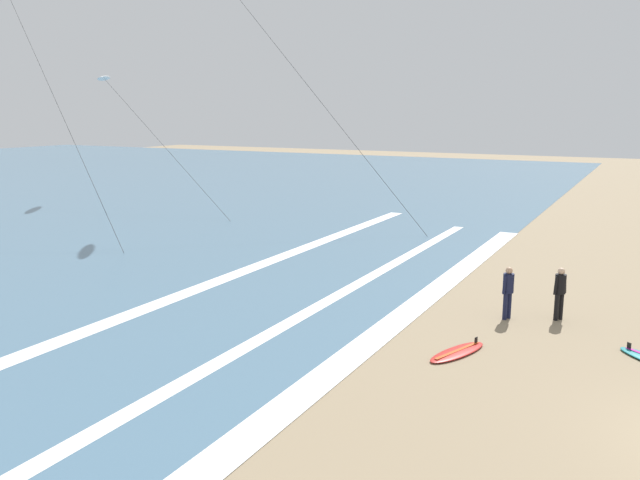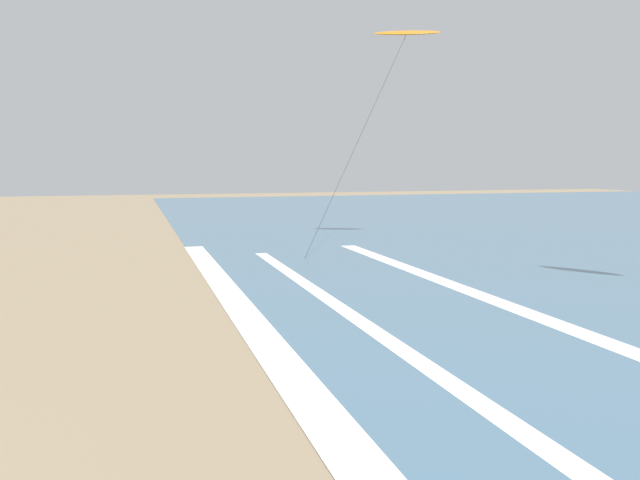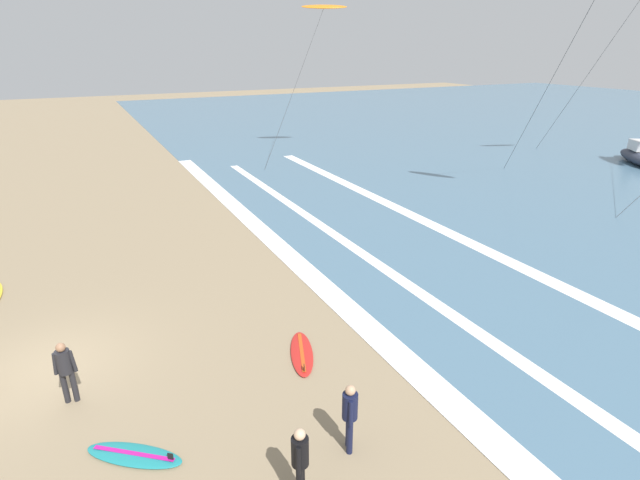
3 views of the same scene
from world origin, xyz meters
The scene contains 3 objects.
wave_foam_shoreline centered at (-1.75, 8.52, 0.01)m, with size 43.43×0.89×0.01m, color white.
wave_foam_mid_break centered at (0.10, 11.25, 0.01)m, with size 40.61×0.51×0.01m, color white.
kite_orange_high_left centered at (-20.83, 18.64, 10.31)m, with size 3.67×7.54×10.59m.
Camera 2 is at (7.76, 5.68, 4.06)m, focal length 35.16 mm.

